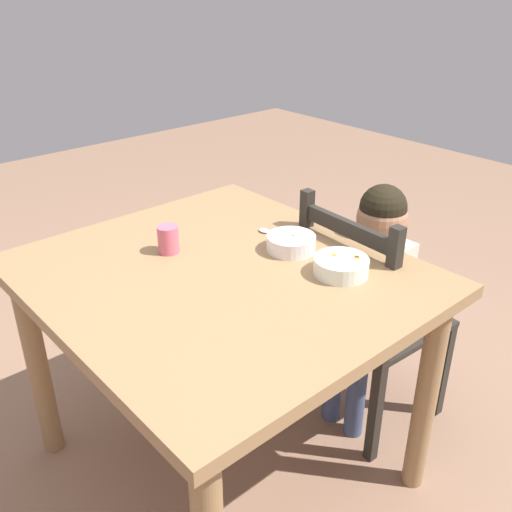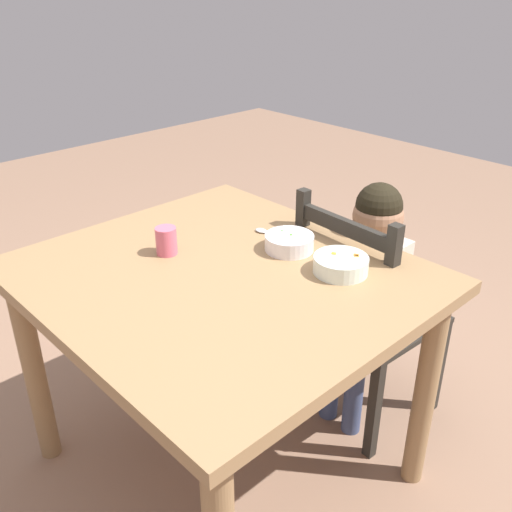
% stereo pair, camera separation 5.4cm
% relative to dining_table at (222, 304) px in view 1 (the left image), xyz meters
% --- Properties ---
extents(ground_plane, '(8.00, 8.00, 0.00)m').
position_rel_dining_table_xyz_m(ground_plane, '(0.00, 0.00, -0.66)').
color(ground_plane, '#8B6952').
extents(dining_table, '(1.10, 1.00, 0.77)m').
position_rel_dining_table_xyz_m(dining_table, '(0.00, 0.00, 0.00)').
color(dining_table, '#96724B').
rests_on(dining_table, ground).
extents(dining_chair, '(0.44, 0.44, 0.90)m').
position_rel_dining_table_xyz_m(dining_chair, '(0.14, 0.55, -0.22)').
color(dining_chair, '#282520').
rests_on(dining_chair, ground).
extents(child_figure, '(0.32, 0.31, 0.94)m').
position_rel_dining_table_xyz_m(child_figure, '(0.14, 0.54, -0.04)').
color(child_figure, beige).
rests_on(child_figure, ground).
extents(bowl_of_peas, '(0.15, 0.15, 0.05)m').
position_rel_dining_table_xyz_m(bowl_of_peas, '(0.04, 0.25, 0.14)').
color(bowl_of_peas, white).
rests_on(bowl_of_peas, dining_table).
extents(bowl_of_carrots, '(0.16, 0.16, 0.05)m').
position_rel_dining_table_xyz_m(bowl_of_carrots, '(0.24, 0.25, 0.14)').
color(bowl_of_carrots, white).
rests_on(bowl_of_carrots, dining_table).
extents(spoon, '(0.14, 0.03, 0.01)m').
position_rel_dining_table_xyz_m(spoon, '(-0.10, 0.28, 0.12)').
color(spoon, silver).
rests_on(spoon, dining_table).
extents(drinking_cup, '(0.07, 0.07, 0.09)m').
position_rel_dining_table_xyz_m(drinking_cup, '(-0.20, -0.04, 0.16)').
color(drinking_cup, '#D95F78').
rests_on(drinking_cup, dining_table).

